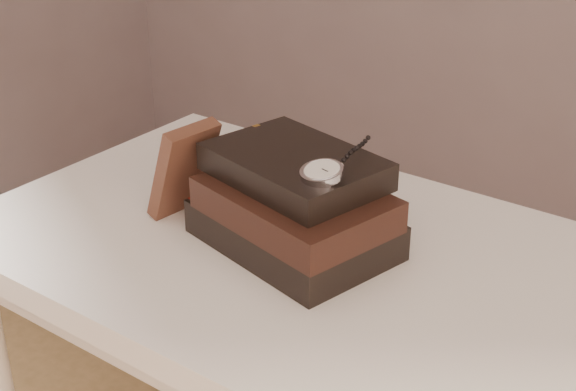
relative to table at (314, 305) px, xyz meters
The scene contains 5 objects.
table is the anchor object (origin of this frame).
book_stack 0.16m from the table, 165.74° to the right, with size 0.30×0.24×0.13m.
journal 0.27m from the table, behind, with size 0.02×0.09×0.15m, color #3D2017.
pocket_watch 0.24m from the table, 43.67° to the right, with size 0.07×0.16×0.02m.
eyeglasses 0.22m from the table, 134.95° to the left, with size 0.14×0.15×0.05m.
Camera 1 is at (0.56, -0.48, 1.33)m, focal length 51.41 mm.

